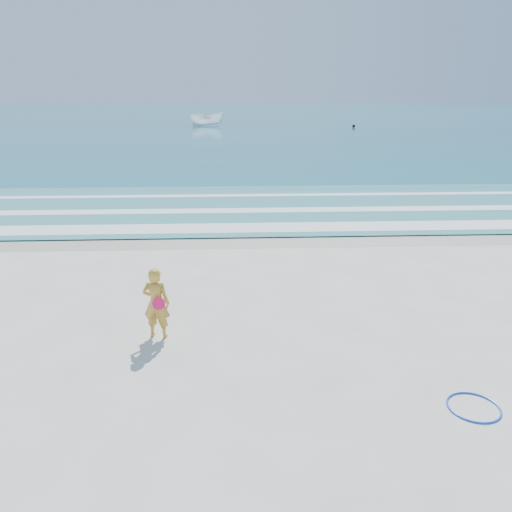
{
  "coord_description": "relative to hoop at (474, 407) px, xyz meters",
  "views": [
    {
      "loc": [
        0.11,
        -8.15,
        5.05
      ],
      "look_at": [
        0.68,
        4.0,
        1.0
      ],
      "focal_mm": 35.0,
      "sensor_mm": 36.0,
      "label": 1
    }
  ],
  "objects": [
    {
      "name": "foam_far",
      "position": [
        -4.09,
        17.72,
        0.04
      ],
      "size": [
        400.0,
        0.6,
        0.01
      ],
      "primitive_type": "cube",
      "color": "white",
      "rests_on": "shallow"
    },
    {
      "name": "foam_near",
      "position": [
        -4.09,
        11.52,
        0.04
      ],
      "size": [
        400.0,
        1.4,
        0.01
      ],
      "primitive_type": "cube",
      "color": "white",
      "rests_on": "shallow"
    },
    {
      "name": "boat",
      "position": [
        -7.55,
        69.07,
        1.0
      ],
      "size": [
        5.31,
        2.76,
        1.95
      ],
      "primitive_type": "imported",
      "rotation": [
        0.0,
        0.0,
        1.75
      ],
      "color": "white",
      "rests_on": "ocean"
    },
    {
      "name": "shallow",
      "position": [
        -4.09,
        15.22,
        0.03
      ],
      "size": [
        400.0,
        10.0,
        0.01
      ],
      "primitive_type": "cube",
      "color": "#59B7AD",
      "rests_on": "ocean"
    },
    {
      "name": "buoy",
      "position": [
        13.25,
        65.0,
        0.24
      ],
      "size": [
        0.43,
        0.43,
        0.43
      ],
      "primitive_type": "sphere",
      "color": "black",
      "rests_on": "ocean"
    },
    {
      "name": "ocean",
      "position": [
        -4.09,
        106.22,
        0.0
      ],
      "size": [
        400.0,
        190.0,
        0.04
      ],
      "primitive_type": "cube",
      "color": "#19727F",
      "rests_on": "ground"
    },
    {
      "name": "ground",
      "position": [
        -4.09,
        1.22,
        -0.02
      ],
      "size": [
        400.0,
        400.0,
        0.0
      ],
      "primitive_type": "plane",
      "color": "silver",
      "rests_on": "ground"
    },
    {
      "name": "foam_mid",
      "position": [
        -4.09,
        14.42,
        0.04
      ],
      "size": [
        400.0,
        0.9,
        0.01
      ],
      "primitive_type": "cube",
      "color": "white",
      "rests_on": "shallow"
    },
    {
      "name": "hoop",
      "position": [
        0.0,
        0.0,
        0.0
      ],
      "size": [
        1.09,
        1.09,
        0.03
      ],
      "primitive_type": "torus",
      "rotation": [
        0.0,
        0.0,
        0.29
      ],
      "color": "blue",
      "rests_on": "ground"
    },
    {
      "name": "woman",
      "position": [
        -5.62,
        2.82,
        0.77
      ],
      "size": [
        0.63,
        0.47,
        1.57
      ],
      "color": "gold",
      "rests_on": "ground"
    },
    {
      "name": "wet_sand",
      "position": [
        -4.09,
        10.22,
        -0.01
      ],
      "size": [
        400.0,
        2.4,
        0.0
      ],
      "primitive_type": "cube",
      "color": "#B2A893",
      "rests_on": "ground"
    }
  ]
}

